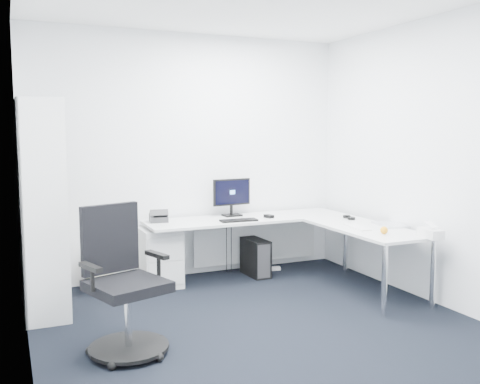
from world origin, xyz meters
name	(u,v)px	position (x,y,z in m)	size (l,w,h in m)	color
ground	(276,338)	(0.00, 0.00, 0.00)	(4.20, 4.20, 0.00)	black
wall_back	(190,156)	(0.00, 2.10, 1.35)	(3.60, 0.02, 2.70)	white
wall_left	(24,177)	(-1.80, 0.00, 1.35)	(0.02, 4.20, 2.70)	white
wall_right	(455,163)	(1.80, 0.00, 1.35)	(0.02, 4.20, 2.70)	white
l_desk	(261,253)	(0.55, 1.40, 0.34)	(2.31, 1.29, 0.67)	silver
drawer_pedestal	(160,257)	(-0.45, 1.81, 0.31)	(0.40, 0.50, 0.61)	silver
bookshelf	(41,207)	(-1.62, 1.45, 0.95)	(0.37, 0.95, 1.91)	silver
task_chair	(127,282)	(-1.13, 0.17, 0.54)	(0.61, 0.61, 1.09)	black
black_pc_tower	(255,257)	(0.65, 1.74, 0.21)	(0.19, 0.43, 0.42)	black
beige_pc_tower	(99,270)	(-1.07, 1.88, 0.21)	(0.20, 0.43, 0.41)	beige
power_strip	(266,269)	(0.84, 1.87, 0.02)	(0.34, 0.06, 0.04)	silver
monitor	(232,197)	(0.42, 1.89, 0.89)	(0.45, 0.15, 0.44)	black
black_keyboard	(239,220)	(0.35, 1.54, 0.68)	(0.40, 0.14, 0.02)	black
mouse	(269,216)	(0.75, 1.61, 0.69)	(0.07, 0.11, 0.03)	black
desk_phone	(159,216)	(-0.44, 1.85, 0.74)	(0.19, 0.19, 0.13)	#2C2C2E
laptop	(391,213)	(1.67, 0.68, 0.81)	(0.37, 0.36, 0.26)	silver
white_keyboard	(357,227)	(1.28, 0.72, 0.68)	(0.11, 0.39, 0.01)	silver
headphones	(349,216)	(1.52, 1.20, 0.70)	(0.12, 0.19, 0.05)	black
orange_fruit	(384,230)	(1.31, 0.35, 0.71)	(0.07, 0.07, 0.07)	orange
tissue_box	(431,233)	(1.58, 0.03, 0.72)	(0.12, 0.24, 0.08)	silver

